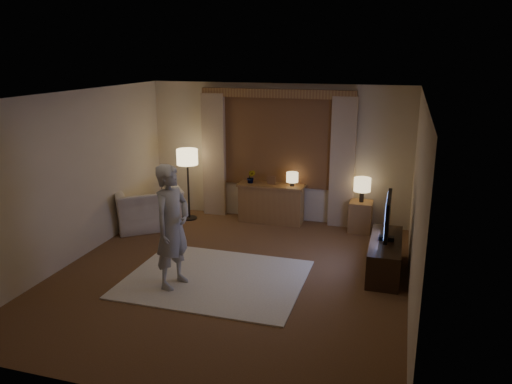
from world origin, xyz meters
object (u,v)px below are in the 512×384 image
at_px(armchair, 147,208).
at_px(side_table, 360,217).
at_px(sideboard, 271,204).
at_px(person, 172,226).
at_px(tv_stand, 385,256).

height_order(armchair, side_table, armchair).
height_order(sideboard, armchair, armchair).
xyz_separation_m(armchair, side_table, (3.79, 0.92, -0.10)).
bearing_deg(armchair, person, 88.54).
distance_m(sideboard, tv_stand, 2.79).
height_order(armchair, person, person).
height_order(side_table, tv_stand, side_table).
bearing_deg(sideboard, tv_stand, -37.98).
relative_size(armchair, side_table, 2.10).
xyz_separation_m(sideboard, tv_stand, (2.20, -1.71, -0.10)).
relative_size(side_table, person, 0.33).
distance_m(sideboard, person, 3.12).
distance_m(sideboard, armchair, 2.32).
bearing_deg(tv_stand, side_table, 107.06).
bearing_deg(side_table, tv_stand, -72.94).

